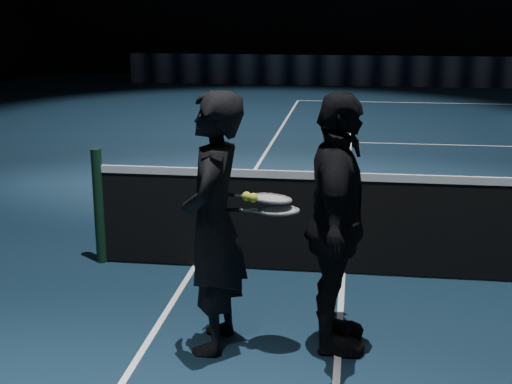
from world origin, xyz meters
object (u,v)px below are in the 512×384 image
player_a (213,224)px  racket_lower (279,210)px  racket_upper (271,199)px  tennis_balls (250,195)px  player_b (336,225)px

player_a → racket_lower: bearing=98.3°
racket_upper → tennis_balls: bearing=-170.4°
player_a → racket_lower: 0.46m
racket_upper → tennis_balls: (-0.14, -0.05, 0.04)m
racket_lower → tennis_balls: tennis_balls is taller
player_b → racket_upper: player_b is taller
player_b → tennis_balls: (-0.59, -0.06, 0.21)m
player_a → racket_upper: size_ratio=2.70×
player_b → tennis_balls: player_b is taller
player_a → player_b: 0.85m
racket_upper → player_b: bearing=-9.1°
racket_upper → tennis_balls: size_ratio=5.67×
racket_upper → tennis_balls: 0.15m
racket_lower → racket_upper: racket_upper is taller
player_a → player_b: same height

